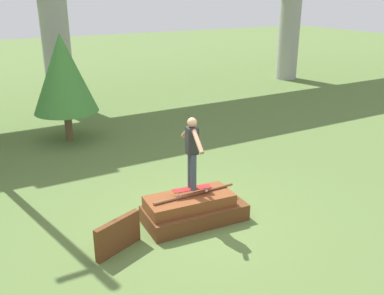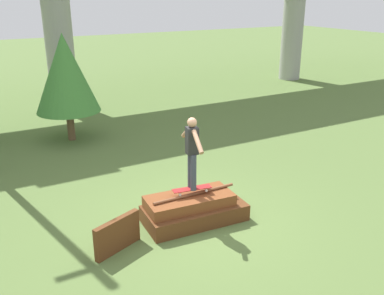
{
  "view_description": "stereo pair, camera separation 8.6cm",
  "coord_description": "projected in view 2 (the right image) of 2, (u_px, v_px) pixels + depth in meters",
  "views": [
    {
      "loc": [
        -3.95,
        -6.76,
        4.48
      ],
      "look_at": [
        -0.04,
        0.03,
        1.61
      ],
      "focal_mm": 40.0,
      "sensor_mm": 36.0,
      "label": 1
    },
    {
      "loc": [
        -3.87,
        -6.8,
        4.48
      ],
      "look_at": [
        -0.04,
        0.03,
        1.61
      ],
      "focal_mm": 40.0,
      "sensor_mm": 36.0,
      "label": 2
    }
  ],
  "objects": [
    {
      "name": "ground_plane",
      "position": [
        195.0,
        220.0,
        8.89
      ],
      "size": [
        80.0,
        80.0,
        0.0
      ],
      "primitive_type": "plane",
      "color": "#567038"
    },
    {
      "name": "scrap_pile",
      "position": [
        193.0,
        209.0,
        8.79
      ],
      "size": [
        2.14,
        1.13,
        0.65
      ],
      "color": "#5B3319",
      "rests_on": "ground_plane"
    },
    {
      "name": "scrap_plank_loose",
      "position": [
        117.0,
        235.0,
        7.77
      ],
      "size": [
        0.98,
        0.48,
        0.64
      ],
      "color": "#5B3319",
      "rests_on": "ground_plane"
    },
    {
      "name": "skateboard",
      "position": [
        192.0,
        189.0,
        8.65
      ],
      "size": [
        0.83,
        0.33,
        0.09
      ],
      "color": "maroon",
      "rests_on": "scrap_pile"
    },
    {
      "name": "skater",
      "position": [
        192.0,
        149.0,
        8.36
      ],
      "size": [
        0.28,
        1.12,
        1.48
      ],
      "color": "#383D4C",
      "rests_on": "skateboard"
    },
    {
      "name": "tree_behind_right",
      "position": [
        65.0,
        73.0,
        13.02
      ],
      "size": [
        1.97,
        1.97,
        3.34
      ],
      "color": "brown",
      "rests_on": "ground_plane"
    }
  ]
}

